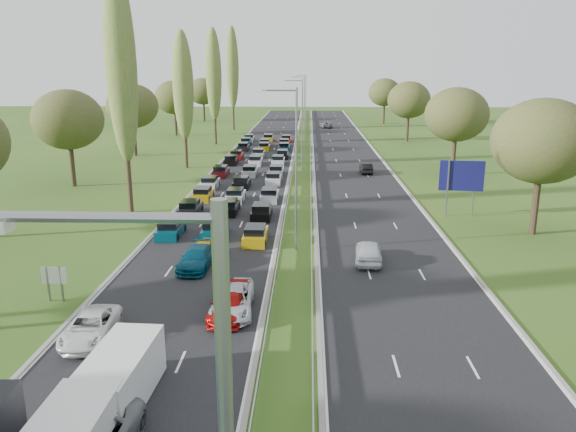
{
  "coord_description": "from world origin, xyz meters",
  "views": [
    {
      "loc": [
        5.39,
        2.62,
        13.24
      ],
      "look_at": [
        3.73,
        47.37,
        1.5
      ],
      "focal_mm": 35.0,
      "sensor_mm": 36.0,
      "label": 1
    }
  ],
  "objects_px": {
    "near_car_2": "(90,327)",
    "info_sign": "(54,279)",
    "white_van_rear": "(122,374)",
    "direction_sign": "(462,178)"
  },
  "relations": [
    {
      "from": "white_van_rear",
      "to": "info_sign",
      "type": "relative_size",
      "value": 2.63
    },
    {
      "from": "white_van_rear",
      "to": "info_sign",
      "type": "bearing_deg",
      "value": 128.61
    },
    {
      "from": "near_car_2",
      "to": "white_van_rear",
      "type": "height_order",
      "value": "white_van_rear"
    },
    {
      "from": "near_car_2",
      "to": "direction_sign",
      "type": "distance_m",
      "value": 35.8
    },
    {
      "from": "direction_sign",
      "to": "near_car_2",
      "type": "bearing_deg",
      "value": -134.29
    },
    {
      "from": "info_sign",
      "to": "direction_sign",
      "type": "distance_m",
      "value": 35.62
    },
    {
      "from": "near_car_2",
      "to": "info_sign",
      "type": "distance_m",
      "value": 6.14
    },
    {
      "from": "direction_sign",
      "to": "white_van_rear",
      "type": "bearing_deg",
      "value": -125.1
    },
    {
      "from": "white_van_rear",
      "to": "info_sign",
      "type": "xyz_separation_m",
      "value": [
        -7.21,
        9.89,
        0.23
      ]
    },
    {
      "from": "near_car_2",
      "to": "direction_sign",
      "type": "bearing_deg",
      "value": 42.06
    }
  ]
}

